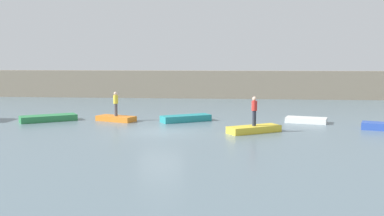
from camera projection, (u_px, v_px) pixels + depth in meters
name	position (u px, v px, depth m)	size (l,w,h in m)	color
ground_plane	(160.00, 132.00, 24.67)	(120.00, 120.00, 0.00)	slate
embankment_wall	(196.00, 84.00, 46.56)	(80.00, 1.20, 3.02)	gray
rowboat_green	(48.00, 118.00, 28.94)	(3.67, 1.29, 0.41)	#2D7F47
rowboat_orange	(116.00, 118.00, 28.99)	(2.68, 1.11, 0.36)	orange
rowboat_teal	(186.00, 118.00, 28.77)	(3.40, 1.09, 0.43)	teal
rowboat_yellow	(254.00, 129.00, 24.36)	(3.18, 1.03, 0.39)	gold
rowboat_white	(306.00, 120.00, 28.21)	(2.63, 1.27, 0.35)	white
person_red_shirt	(254.00, 109.00, 24.23)	(0.32, 0.32, 1.69)	#232838
person_yellow_shirt	(116.00, 102.00, 28.86)	(0.32, 0.32, 1.65)	#4C4C56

